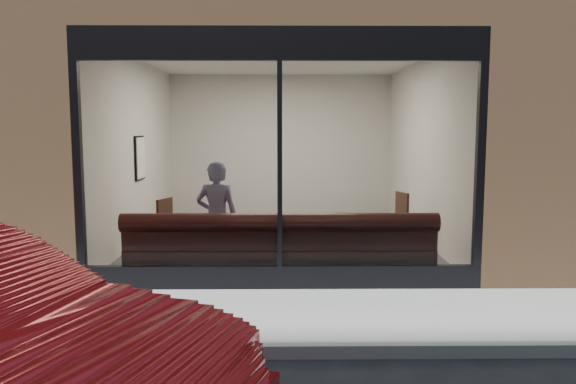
{
  "coord_description": "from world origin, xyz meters",
  "views": [
    {
      "loc": [
        0.03,
        -4.77,
        2.01
      ],
      "look_at": [
        0.1,
        2.4,
        1.18
      ],
      "focal_mm": 35.0,
      "sensor_mm": 36.0,
      "label": 1
    }
  ],
  "objects_px": {
    "person": "(217,218)",
    "cafe_table_right": "(358,218)",
    "banquette": "(280,264)",
    "cafe_table_left": "(195,219)",
    "cafe_chair_left": "(155,244)",
    "cafe_chair_right": "(391,235)"
  },
  "relations": [
    {
      "from": "person",
      "to": "cafe_table_right",
      "type": "relative_size",
      "value": 2.28
    },
    {
      "from": "banquette",
      "to": "cafe_table_left",
      "type": "relative_size",
      "value": 7.2
    },
    {
      "from": "banquette",
      "to": "cafe_chair_left",
      "type": "distance_m",
      "value": 2.25
    },
    {
      "from": "cafe_table_left",
      "to": "cafe_chair_right",
      "type": "xyz_separation_m",
      "value": [
        3.01,
        1.3,
        -0.5
      ]
    },
    {
      "from": "banquette",
      "to": "person",
      "type": "relative_size",
      "value": 2.56
    },
    {
      "from": "banquette",
      "to": "cafe_chair_left",
      "type": "bearing_deg",
      "value": 148.12
    },
    {
      "from": "cafe_table_left",
      "to": "cafe_table_right",
      "type": "xyz_separation_m",
      "value": [
        2.29,
        0.03,
        0.0
      ]
    },
    {
      "from": "cafe_table_left",
      "to": "cafe_chair_right",
      "type": "bearing_deg",
      "value": 23.38
    },
    {
      "from": "person",
      "to": "cafe_table_left",
      "type": "height_order",
      "value": "person"
    },
    {
      "from": "cafe_table_left",
      "to": "cafe_table_right",
      "type": "relative_size",
      "value": 0.81
    },
    {
      "from": "banquette",
      "to": "cafe_chair_right",
      "type": "bearing_deg",
      "value": 45.41
    },
    {
      "from": "cafe_table_right",
      "to": "banquette",
      "type": "bearing_deg",
      "value": -152.22
    },
    {
      "from": "person",
      "to": "cafe_table_right",
      "type": "xyz_separation_m",
      "value": [
        1.96,
        0.27,
        -0.04
      ]
    },
    {
      "from": "cafe_chair_left",
      "to": "banquette",
      "type": "bearing_deg",
      "value": 168.29
    },
    {
      "from": "cafe_table_left",
      "to": "cafe_table_right",
      "type": "distance_m",
      "value": 2.29
    },
    {
      "from": "cafe_table_left",
      "to": "cafe_chair_left",
      "type": "relative_size",
      "value": 1.4
    },
    {
      "from": "person",
      "to": "cafe_chair_left",
      "type": "bearing_deg",
      "value": -33.96
    },
    {
      "from": "banquette",
      "to": "cafe_table_right",
      "type": "xyz_separation_m",
      "value": [
        1.11,
        0.58,
        0.52
      ]
    },
    {
      "from": "cafe_chair_right",
      "to": "banquette",
      "type": "bearing_deg",
      "value": 27.18
    },
    {
      "from": "cafe_table_left",
      "to": "cafe_chair_right",
      "type": "distance_m",
      "value": 3.32
    },
    {
      "from": "person",
      "to": "banquette",
      "type": "bearing_deg",
      "value": 165.89
    },
    {
      "from": "cafe_table_right",
      "to": "person",
      "type": "bearing_deg",
      "value": -172.09
    }
  ]
}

